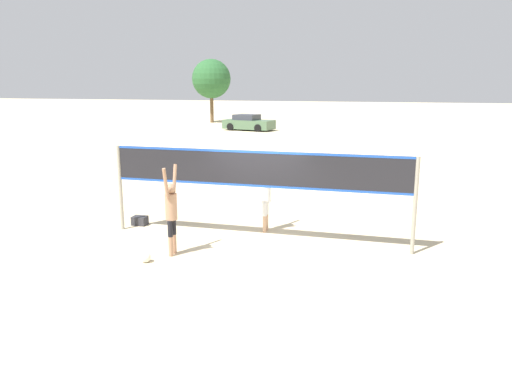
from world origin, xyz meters
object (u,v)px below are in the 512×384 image
player_spiker (171,209)px  parked_car_near (248,123)px  volleyball_net (256,175)px  player_blocker (266,193)px  gear_bag (140,221)px  volleyball (146,257)px  tree_left_cluster (211,79)px

player_spiker → parked_car_near: player_spiker is taller
volleyball_net → player_spiker: volleyball_net is taller
volleyball_net → player_blocker: bearing=88.0°
player_spiker → gear_bag: 3.12m
parked_car_near → gear_bag: bearing=-68.3°
volleyball_net → gear_bag: size_ratio=19.20×
player_blocker → parked_car_near: 30.45m
volleyball → gear_bag: (-1.65, 2.78, 0.01)m
player_blocker → volleyball_net: bearing=-2.0°
player_blocker → tree_left_cluster: bearing=-157.4°
player_spiker → gear_bag: bearing=43.6°
parked_car_near → volleyball: bearing=-66.3°
volleyball → tree_left_cluster: 41.97m
gear_bag → tree_left_cluster: tree_left_cluster is taller
volleyball_net → gear_bag: 4.06m
volleyball → gear_bag: gear_bag is taller
gear_bag → parked_car_near: parked_car_near is taller
volleyball_net → tree_left_cluster: (-15.16, 37.36, 2.69)m
gear_bag → parked_car_near: (-5.33, 29.45, 0.50)m
player_blocker → tree_left_cluster: (-15.19, 36.47, 3.36)m
player_spiker → tree_left_cluster: tree_left_cluster is taller
volleyball_net → parked_car_near: size_ratio=1.72×
player_blocker → tree_left_cluster: 39.65m
volleyball → gear_bag: 3.23m
player_spiker → volleyball: player_spiker is taller
player_spiker → parked_car_near: 32.43m
volleyball_net → player_spiker: bearing=-135.4°
player_spiker → volleyball: size_ratio=9.27×
player_blocker → volleyball: (-2.05, -3.15, -0.98)m
player_spiker → player_blocker: (1.67, 2.51, -0.05)m
volleyball_net → tree_left_cluster: 40.41m
parked_car_near → tree_left_cluster: tree_left_cluster is taller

